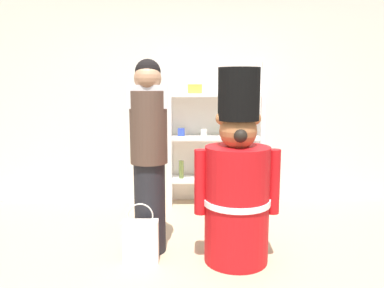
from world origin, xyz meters
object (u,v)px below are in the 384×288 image
at_px(person_shopper, 149,152).
at_px(shopping_bag, 141,241).
at_px(teddy_bear_guard, 237,185).
at_px(merchandise_shelf, 215,135).

bearing_deg(person_shopper, shopping_bag, -104.38).
bearing_deg(teddy_bear_guard, merchandise_shelf, 92.02).
distance_m(teddy_bear_guard, person_shopper, 0.82).
height_order(person_shopper, shopping_bag, person_shopper).
relative_size(merchandise_shelf, person_shopper, 1.02).
bearing_deg(merchandise_shelf, person_shopper, -116.71).
relative_size(person_shopper, shopping_bag, 3.28).
bearing_deg(teddy_bear_guard, shopping_bag, -178.05).
xyz_separation_m(merchandise_shelf, shopping_bag, (-0.76, -1.62, -0.68)).
bearing_deg(person_shopper, teddy_bear_guard, -15.55).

